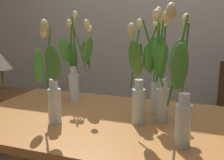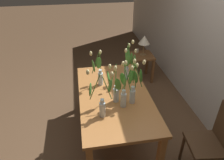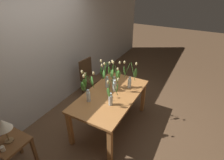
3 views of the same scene
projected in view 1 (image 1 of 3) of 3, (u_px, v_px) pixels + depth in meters
name	position (u px, v px, depth m)	size (l,w,h in m)	color
room_wall_rear	(164.00, 12.00, 2.68)	(9.00, 0.10, 2.70)	beige
dining_table	(114.00, 135.00, 1.48)	(1.60, 0.90, 0.74)	#B7753D
tulip_vase_0	(154.00, 73.00, 1.53)	(0.22, 0.28, 0.58)	silver
tulip_vase_1	(142.00, 89.00, 1.35)	(0.19, 0.17, 0.56)	silver
tulip_vase_2	(52.00, 90.00, 1.36)	(0.20, 0.17, 0.53)	silver
tulip_vase_3	(76.00, 66.00, 1.76)	(0.27, 0.20, 0.58)	silver
tulip_vase_4	(160.00, 85.00, 1.41)	(0.13, 0.15, 0.59)	silver
tulip_vase_5	(182.00, 102.00, 1.11)	(0.13, 0.28, 0.58)	silver
side_table	(3.00, 104.00, 2.78)	(0.44, 0.44, 0.55)	brown
table_lamp	(1.00, 62.00, 2.70)	(0.22, 0.22, 0.40)	olive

